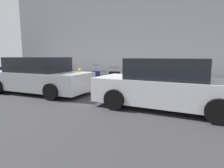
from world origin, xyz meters
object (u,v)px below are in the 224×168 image
Objects in this scene: suitcase_silver_0 at (149,82)px; bollard_post at (67,77)px; suitcase_olive_1 at (138,80)px; suitcase_black_3 at (114,79)px; suitcase_maroon_2 at (127,82)px; suitcase_navy_5 at (96,78)px; parked_car_white_0 at (167,85)px; suitcase_red_4 at (104,81)px; fire_hydrant at (80,76)px; parked_car_silver_1 at (39,76)px.

suitcase_silver_0 is 4.61m from bollard_post.
suitcase_black_3 is (1.17, 0.07, -0.01)m from suitcase_olive_1.
suitcase_olive_1 reaches higher than bollard_post.
suitcase_black_3 is (0.60, 0.14, 0.11)m from suitcase_maroon_2.
suitcase_navy_5 is (1.70, 0.08, 0.10)m from suitcase_maroon_2.
parked_car_white_0 reaches higher than bollard_post.
suitcase_black_3 is 1.29× the size of suitcase_red_4.
suitcase_silver_0 reaches higher than fire_hydrant.
parked_car_silver_1 reaches higher than suitcase_olive_1.
fire_hydrant is 0.81m from bollard_post.
suitcase_red_4 is 0.91× the size of fire_hydrant.
suitcase_navy_5 is at bearing 0.26° from suitcase_olive_1.
suitcase_navy_5 is at bearing -30.04° from parked_car_white_0.
suitcase_red_4 is 1.53m from fire_hydrant.
suitcase_silver_0 is 2.58m from parked_car_white_0.
bollard_post is at bearing 2.57° from suitcase_red_4.
suitcase_navy_5 reaches higher than bollard_post.
suitcase_red_4 is at bearing 1.74° from suitcase_olive_1.
parked_car_silver_1 is at bearing 96.82° from bollard_post.
suitcase_olive_1 is 0.25× the size of parked_car_white_0.
suitcase_olive_1 is 4.46m from parked_car_silver_1.
fire_hydrant is at bearing -24.86° from parked_car_white_0.
suitcase_black_3 is 1.18× the size of fire_hydrant.
suitcase_olive_1 is 1.05× the size of suitcase_navy_5.
parked_car_white_0 is at bearing 159.48° from bollard_post.
suitcase_olive_1 reaches higher than suitcase_red_4.
suitcase_silver_0 is 1.41× the size of bollard_post.
bollard_post is 0.13× the size of parked_car_silver_1.
fire_hydrant is 0.19× the size of parked_car_white_0.
suitcase_olive_1 is at bearing -178.26° from suitcase_red_4.
suitcase_red_4 is 0.16× the size of parked_car_silver_1.
bollard_post is at bearing -20.52° from parked_car_white_0.
suitcase_black_3 is 3.68m from parked_car_white_0.
suitcase_black_3 reaches higher than bollard_post.
suitcase_maroon_2 is at bearing -178.40° from fire_hydrant.
suitcase_olive_1 reaches higher than suitcase_maroon_2.
suitcase_navy_5 is 4.63m from parked_car_white_0.
bollard_post is (3.49, 0.23, 0.06)m from suitcase_maroon_2.
bollard_post is at bearing -83.18° from parked_car_silver_1.
fire_hydrant is at bearing -1.74° from suitcase_red_4.
parked_car_white_0 is at bearing 180.00° from parked_car_silver_1.
parked_car_silver_1 is at bearing 56.54° from suitcase_navy_5.
suitcase_navy_5 is (1.10, -0.06, -0.01)m from suitcase_black_3.
suitcase_silver_0 is 0.55m from suitcase_olive_1.
parked_car_white_0 reaches higher than suitcase_olive_1.
suitcase_olive_1 is 0.59m from suitcase_maroon_2.
suitcase_olive_1 is at bearing -179.88° from fire_hydrant.
bollard_post is 6.19m from parked_car_white_0.
suitcase_navy_5 is at bearing 2.66° from suitcase_maroon_2.
suitcase_maroon_2 is 3.50m from bollard_post.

